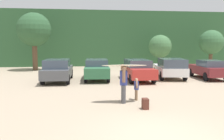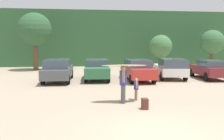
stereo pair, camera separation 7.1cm
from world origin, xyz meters
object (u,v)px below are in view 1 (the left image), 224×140
(person_adult, at_px, (124,82))
(surfboard_cream, at_px, (124,65))
(parked_car_red, at_px, (138,69))
(parked_car_forest_green, at_px, (97,69))
(parked_car_maroon, at_px, (209,69))
(parked_car_white, at_px, (170,68))
(backpack_dropped, at_px, (145,104))
(parked_car_dark_gray, at_px, (58,70))
(person_child, at_px, (136,88))

(person_adult, height_order, surfboard_cream, surfboard_cream)
(parked_car_red, distance_m, surfboard_cream, 7.07)
(parked_car_forest_green, xyz_separation_m, person_adult, (0.76, -7.62, 0.16))
(surfboard_cream, bearing_deg, parked_car_forest_green, -81.42)
(parked_car_red, relative_size, parked_car_maroon, 1.07)
(parked_car_red, bearing_deg, person_adult, 161.51)
(surfboard_cream, bearing_deg, parked_car_white, -121.80)
(parked_car_forest_green, height_order, parked_car_maroon, parked_car_forest_green)
(person_adult, xyz_separation_m, backpack_dropped, (0.72, -1.21, -0.77))
(parked_car_forest_green, bearing_deg, parked_car_maroon, -92.12)
(person_adult, bearing_deg, parked_car_maroon, -133.23)
(parked_car_maroon, height_order, surfboard_cream, surfboard_cream)
(parked_car_forest_green, relative_size, parked_car_maroon, 1.14)
(parked_car_dark_gray, relative_size, person_child, 4.35)
(surfboard_cream, bearing_deg, parked_car_red, -105.82)
(parked_car_dark_gray, relative_size, parked_car_forest_green, 0.96)
(parked_car_white, bearing_deg, surfboard_cream, 154.55)
(person_adult, distance_m, backpack_dropped, 1.60)
(parked_car_forest_green, xyz_separation_m, surfboard_cream, (0.80, -7.61, 0.91))
(parked_car_maroon, distance_m, backpack_dropped, 10.87)
(parked_car_white, relative_size, person_child, 4.58)
(parked_car_dark_gray, distance_m, person_child, 7.83)
(parked_car_dark_gray, xyz_separation_m, parked_car_maroon, (11.70, -0.12, -0.07))
(parked_car_forest_green, relative_size, person_adult, 2.76)
(parked_car_maroon, relative_size, surfboard_cream, 1.99)
(parked_car_white, distance_m, backpack_dropped, 9.65)
(parked_car_dark_gray, distance_m, parked_car_forest_green, 2.99)
(backpack_dropped, bearing_deg, parked_car_white, 63.10)
(person_adult, bearing_deg, surfboard_cream, -158.27)
(parked_car_red, bearing_deg, person_child, 166.30)
(person_adult, height_order, person_child, person_adult)
(person_adult, relative_size, person_child, 1.64)
(person_child, bearing_deg, person_adult, 38.40)
(parked_car_dark_gray, relative_size, parked_car_white, 0.95)
(parked_car_dark_gray, bearing_deg, surfboard_cream, -150.30)
(parked_car_white, bearing_deg, backpack_dropped, 162.02)
(parked_car_dark_gray, bearing_deg, person_child, -144.41)
(parked_car_dark_gray, xyz_separation_m, surfboard_cream, (3.71, -6.92, 0.89))
(parked_car_maroon, bearing_deg, parked_car_dark_gray, 92.67)
(parked_car_dark_gray, bearing_deg, person_adult, -150.58)
(person_child, bearing_deg, parked_car_red, -97.36)
(parked_car_forest_green, bearing_deg, surfboard_cream, -170.83)
(parked_car_maroon, bearing_deg, person_child, 134.26)
(person_child, height_order, backpack_dropped, person_child)
(person_adult, bearing_deg, parked_car_red, -102.16)
(parked_car_forest_green, bearing_deg, parked_car_white, -89.28)
(parked_car_dark_gray, height_order, parked_car_white, parked_car_dark_gray)
(parked_car_red, bearing_deg, parked_car_white, -75.81)
(person_child, distance_m, backpack_dropped, 1.70)
(parked_car_red, xyz_separation_m, backpack_dropped, (-1.53, -7.88, -0.61))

